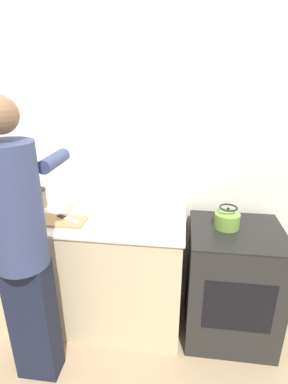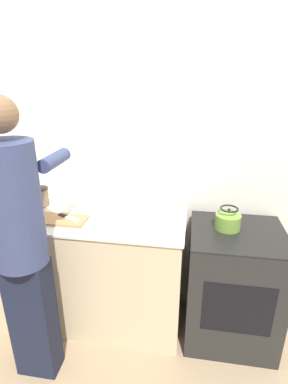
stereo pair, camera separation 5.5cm
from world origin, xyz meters
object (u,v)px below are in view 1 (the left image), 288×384
person (22,243)px  kettle (227,219)px  cutting_board (59,221)px  knife (67,218)px  canister_jar (38,198)px  oven (231,283)px

person → kettle: (1.22, 0.56, -0.04)m
cutting_board → kettle: bearing=7.0°
knife → canister_jar: (-0.31, 0.21, 0.06)m
cutting_board → kettle: size_ratio=2.14×
oven → kettle: bearing=151.7°
person → cutting_board: person is taller
person → canister_jar: person is taller
kettle → canister_jar: (-1.43, 0.08, 0.05)m
oven → person: 1.50m
kettle → cutting_board: bearing=-173.0°
knife → person: bearing=-76.4°
person → canister_jar: (-0.21, 0.64, 0.00)m
knife → cutting_board: bearing=-133.2°
person → cutting_board: 0.43m
cutting_board → kettle: kettle is taller
person → knife: bearing=77.7°
kettle → canister_jar: size_ratio=1.15×
oven → cutting_board: cutting_board is taller
person → oven: bearing=22.1°
person → kettle: bearing=24.8°
oven → cutting_board: 1.34m
cutting_board → canister_jar: canister_jar is taller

